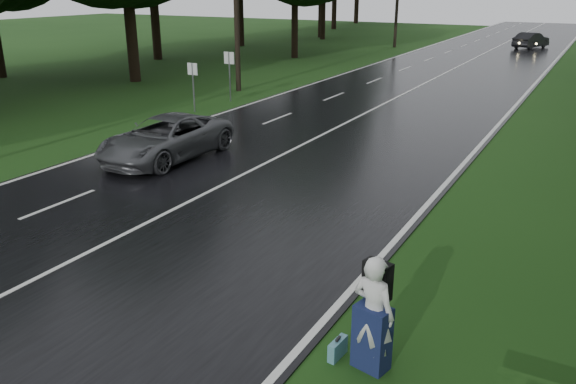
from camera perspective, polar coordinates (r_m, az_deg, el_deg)
name	(u,v)px	position (r m, az deg, el deg)	size (l,w,h in m)	color
ground	(80,258)	(13.57, -19.80, -6.15)	(160.00, 160.00, 0.00)	#1B3F12
road	(388,102)	(29.95, 9.84, 8.73)	(12.00, 140.00, 0.04)	black
lane_center	(388,102)	(29.94, 9.84, 8.78)	(0.12, 140.00, 0.01)	silver
grey_car	(166,138)	(20.04, -11.97, 5.23)	(2.37, 5.15, 1.43)	#4D4E52
far_car	(531,40)	(58.95, 22.87, 13.63)	(1.50, 4.31, 1.42)	black
hitchhiker	(373,317)	(9.11, 8.42, -12.10)	(0.79, 0.74, 1.93)	silver
suitcase	(338,349)	(9.65, 4.92, -15.16)	(0.13, 0.44, 0.32)	teal
utility_pole_mid	(239,91)	(32.98, -4.89, 9.93)	(1.80, 0.28, 10.82)	black
utility_pole_far	(394,47)	(56.82, 10.46, 13.88)	(1.80, 0.28, 10.17)	black
road_sign_a	(195,112)	(27.69, -9.18, 7.82)	(0.54, 0.10, 2.26)	white
road_sign_b	(231,101)	(30.04, -5.69, 8.92)	(0.59, 0.10, 2.47)	white
tree_left_d	(136,81)	(37.35, -14.81, 10.53)	(10.52, 10.52, 16.44)	black
tree_left_e	(295,58)	(47.93, 0.65, 13.12)	(9.83, 9.83, 15.36)	black
tree_left_f	(322,39)	(64.08, 3.42, 14.81)	(9.36, 9.36, 14.63)	black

